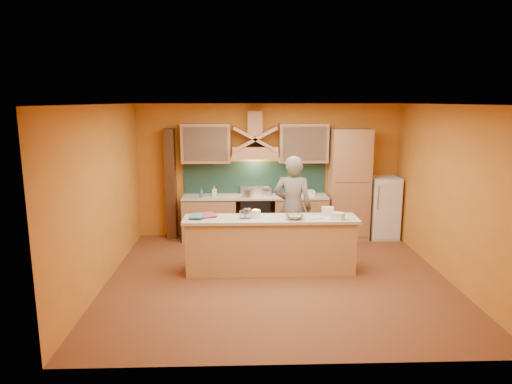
{
  "coord_description": "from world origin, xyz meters",
  "views": [
    {
      "loc": [
        -0.59,
        -7.03,
        2.85
      ],
      "look_at": [
        -0.32,
        0.9,
        1.26
      ],
      "focal_mm": 32.0,
      "sensor_mm": 36.0,
      "label": 1
    }
  ],
  "objects_px": {
    "fridge": "(383,207)",
    "person": "(293,208)",
    "stove": "(255,218)",
    "kitchen_scale": "(256,214)",
    "mixing_bowl": "(294,217)"
  },
  "relations": [
    {
      "from": "fridge",
      "to": "mixing_bowl",
      "type": "relative_size",
      "value": 4.53
    },
    {
      "from": "stove",
      "to": "fridge",
      "type": "relative_size",
      "value": 0.69
    },
    {
      "from": "kitchen_scale",
      "to": "mixing_bowl",
      "type": "xyz_separation_m",
      "value": [
        0.62,
        -0.15,
        -0.02
      ]
    },
    {
      "from": "fridge",
      "to": "stove",
      "type": "bearing_deg",
      "value": 180.0
    },
    {
      "from": "stove",
      "to": "mixing_bowl",
      "type": "xyz_separation_m",
      "value": [
        0.59,
        -2.01,
        0.53
      ]
    },
    {
      "from": "person",
      "to": "kitchen_scale",
      "type": "distance_m",
      "value": 0.91
    },
    {
      "from": "stove",
      "to": "person",
      "type": "height_order",
      "value": "person"
    },
    {
      "from": "kitchen_scale",
      "to": "mixing_bowl",
      "type": "relative_size",
      "value": 0.45
    },
    {
      "from": "stove",
      "to": "kitchen_scale",
      "type": "distance_m",
      "value": 1.94
    },
    {
      "from": "kitchen_scale",
      "to": "fridge",
      "type": "bearing_deg",
      "value": 48.23
    },
    {
      "from": "stove",
      "to": "kitchen_scale",
      "type": "xyz_separation_m",
      "value": [
        -0.04,
        -1.86,
        0.55
      ]
    },
    {
      "from": "stove",
      "to": "fridge",
      "type": "height_order",
      "value": "fridge"
    },
    {
      "from": "fridge",
      "to": "person",
      "type": "distance_m",
      "value": 2.43
    },
    {
      "from": "fridge",
      "to": "kitchen_scale",
      "type": "relative_size",
      "value": 10.02
    },
    {
      "from": "person",
      "to": "stove",
      "type": "bearing_deg",
      "value": -50.83
    }
  ]
}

